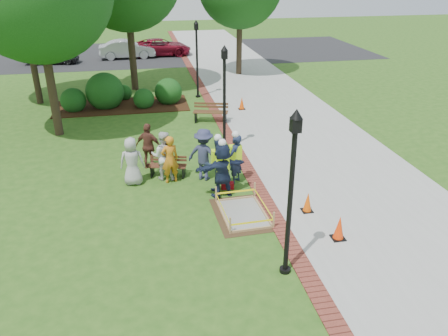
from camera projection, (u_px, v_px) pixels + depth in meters
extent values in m
plane|color=#285116|center=(215.00, 215.00, 13.42)|extent=(100.00, 100.00, 0.00)
cube|color=#9E9E99|center=(276.00, 109.00, 23.16)|extent=(6.00, 60.00, 0.02)
cube|color=maroon|center=(215.00, 112.00, 22.60)|extent=(0.50, 60.00, 0.03)
cube|color=#381E0F|center=(123.00, 106.00, 23.55)|extent=(7.00, 3.00, 0.05)
cube|color=black|center=(161.00, 53.00, 37.39)|extent=(36.00, 12.00, 0.01)
cube|color=#47331E|center=(243.00, 214.00, 13.45)|extent=(1.79, 2.37, 0.01)
cube|color=gray|center=(243.00, 214.00, 13.45)|extent=(1.27, 1.85, 0.04)
cube|color=tan|center=(243.00, 213.00, 13.44)|extent=(1.39, 1.97, 0.08)
cube|color=tan|center=(243.00, 207.00, 13.34)|extent=(1.43, 2.00, 0.55)
cube|color=yellow|center=(243.00, 206.00, 13.33)|extent=(1.37, 1.95, 0.06)
cube|color=brown|center=(168.00, 166.00, 15.70)|extent=(1.38, 0.72, 0.04)
cube|color=brown|center=(168.00, 158.00, 15.81)|extent=(1.29, 0.37, 0.21)
cube|color=black|center=(168.00, 171.00, 15.80)|extent=(1.28, 0.74, 0.39)
cube|color=brown|center=(211.00, 112.00, 21.03)|extent=(1.74, 0.92, 0.04)
cube|color=brown|center=(211.00, 105.00, 21.16)|extent=(1.62, 0.49, 0.27)
cube|color=black|center=(211.00, 117.00, 21.14)|extent=(1.61, 0.94, 0.49)
cube|color=black|center=(338.00, 238.00, 12.25)|extent=(0.37, 0.37, 0.05)
cone|color=#FF3B08|center=(339.00, 227.00, 12.10)|extent=(0.29, 0.29, 0.69)
cube|color=black|center=(307.00, 211.00, 13.60)|extent=(0.34, 0.34, 0.04)
cone|color=#EA5307|center=(308.00, 202.00, 13.46)|extent=(0.27, 0.27, 0.62)
cube|color=black|center=(242.00, 109.00, 23.05)|extent=(0.34, 0.34, 0.05)
cone|color=#F04C07|center=(242.00, 103.00, 22.90)|extent=(0.27, 0.27, 0.63)
cube|color=maroon|center=(227.00, 185.00, 14.97)|extent=(0.47, 0.30, 0.22)
cylinder|color=black|center=(290.00, 206.00, 10.16)|extent=(0.12, 0.12, 3.80)
cube|color=black|center=(296.00, 125.00, 9.31)|extent=(0.22, 0.22, 0.32)
cone|color=black|center=(297.00, 114.00, 9.20)|extent=(0.28, 0.28, 0.22)
cylinder|color=black|center=(285.00, 270.00, 10.95)|extent=(0.28, 0.28, 0.10)
cylinder|color=black|center=(224.00, 106.00, 17.27)|extent=(0.12, 0.12, 3.80)
cube|color=black|center=(224.00, 55.00, 16.41)|extent=(0.22, 0.22, 0.32)
cone|color=black|center=(224.00, 48.00, 16.31)|extent=(0.28, 0.28, 0.22)
cylinder|color=black|center=(224.00, 149.00, 18.06)|extent=(0.28, 0.28, 0.10)
cylinder|color=black|center=(197.00, 64.00, 24.37)|extent=(0.12, 0.12, 3.80)
cube|color=black|center=(196.00, 27.00, 23.52)|extent=(0.22, 0.22, 0.32)
cone|color=black|center=(196.00, 22.00, 23.41)|extent=(0.28, 0.28, 0.22)
cylinder|color=black|center=(198.00, 96.00, 25.16)|extent=(0.28, 0.28, 0.10)
cylinder|color=#3D2D1E|center=(50.00, 78.00, 18.64)|extent=(0.37, 0.37, 5.16)
cylinder|color=#3D2D1E|center=(131.00, 44.00, 25.61)|extent=(0.41, 0.41, 5.39)
cylinder|color=#3D2D1E|center=(239.00, 39.00, 29.39)|extent=(0.38, 0.38, 4.75)
cylinder|color=#3D2D1E|center=(32.00, 57.00, 23.05)|extent=(0.34, 0.34, 5.00)
sphere|color=#133F12|center=(75.00, 111.00, 22.84)|extent=(1.31, 1.31, 1.31)
sphere|color=#133F12|center=(107.00, 107.00, 23.44)|extent=(2.00, 2.00, 2.00)
sphere|color=#133F12|center=(144.00, 107.00, 23.37)|extent=(1.11, 1.11, 1.11)
sphere|color=#133F12|center=(169.00, 103.00, 24.12)|extent=(1.49, 1.49, 1.49)
sphere|color=#133F12|center=(124.00, 99.00, 24.74)|extent=(0.91, 0.91, 0.91)
imported|color=#A0A0A0|center=(132.00, 161.00, 14.97)|extent=(0.57, 0.39, 1.71)
imported|color=#C87217|center=(170.00, 159.00, 15.10)|extent=(0.61, 0.46, 1.72)
imported|color=silver|center=(164.00, 156.00, 15.32)|extent=(0.63, 0.47, 1.78)
imported|color=brown|center=(149.00, 146.00, 16.11)|extent=(0.67, 0.59, 1.76)
imported|color=#2E3150|center=(204.00, 155.00, 15.27)|extent=(0.72, 0.65, 1.89)
imported|color=#1A2944|center=(222.00, 170.00, 14.15)|extent=(0.67, 0.51, 1.87)
cube|color=#ABE713|center=(222.00, 163.00, 14.04)|extent=(0.42, 0.26, 0.52)
sphere|color=white|center=(222.00, 143.00, 13.74)|extent=(0.25, 0.25, 0.25)
imported|color=#161D39|center=(235.00, 159.00, 15.06)|extent=(0.65, 0.67, 1.78)
cube|color=#ABE713|center=(235.00, 152.00, 14.95)|extent=(0.42, 0.26, 0.52)
sphere|color=white|center=(236.00, 134.00, 14.67)|extent=(0.25, 0.25, 0.25)
imported|color=#18283F|center=(218.00, 164.00, 14.56)|extent=(0.67, 0.51, 1.86)
cube|color=#ABE713|center=(218.00, 157.00, 14.45)|extent=(0.42, 0.26, 0.52)
sphere|color=white|center=(218.00, 138.00, 14.16)|extent=(0.25, 0.25, 0.25)
imported|color=#252627|center=(52.00, 64.00, 33.50)|extent=(2.51, 4.84, 1.52)
imported|color=#A4A5A9|center=(128.00, 58.00, 35.35)|extent=(2.32, 4.93, 1.58)
imported|color=maroon|center=(161.00, 55.00, 36.43)|extent=(2.12, 4.62, 1.49)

